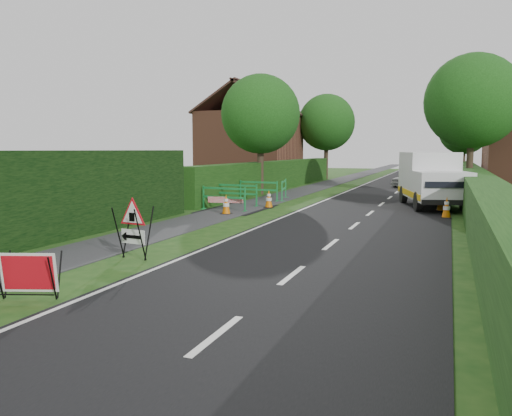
% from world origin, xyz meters
% --- Properties ---
extents(ground, '(120.00, 120.00, 0.00)m').
position_xyz_m(ground, '(0.00, 0.00, 0.00)').
color(ground, '#194213').
rests_on(ground, ground).
extents(road_surface, '(6.00, 90.00, 0.02)m').
position_xyz_m(road_surface, '(2.50, 35.00, 0.00)').
color(road_surface, black).
rests_on(road_surface, ground).
extents(footpath, '(2.00, 90.00, 0.02)m').
position_xyz_m(footpath, '(-3.00, 35.00, 0.01)').
color(footpath, '#2D2D30').
rests_on(footpath, ground).
extents(hedge_west_far, '(1.00, 24.00, 1.80)m').
position_xyz_m(hedge_west_far, '(-5.00, 22.00, 0.00)').
color(hedge_west_far, '#14380F').
rests_on(hedge_west_far, ground).
extents(hedge_east, '(1.20, 50.00, 1.50)m').
position_xyz_m(hedge_east, '(6.50, 16.00, 0.00)').
color(hedge_east, '#14380F').
rests_on(hedge_east, ground).
extents(house_west, '(7.50, 7.40, 7.88)m').
position_xyz_m(house_west, '(-10.00, 30.00, 2.90)').
color(house_west, brown).
rests_on(house_west, ground).
extents(tree_nw, '(4.40, 4.40, 6.70)m').
position_xyz_m(tree_nw, '(-4.60, 18.00, 4.48)').
color(tree_nw, '#2D2116').
rests_on(tree_nw, ground).
extents(tree_ne, '(5.20, 5.20, 7.79)m').
position_xyz_m(tree_ne, '(6.40, 22.00, 5.17)').
color(tree_ne, '#2D2116').
rests_on(tree_ne, ground).
extents(tree_fw, '(4.80, 4.80, 7.24)m').
position_xyz_m(tree_fw, '(-4.60, 34.00, 4.83)').
color(tree_fw, '#2D2116').
rests_on(tree_fw, ground).
extents(tree_fe, '(4.20, 4.20, 6.33)m').
position_xyz_m(tree_fe, '(6.40, 38.00, 4.22)').
color(tree_fe, '#2D2116').
rests_on(tree_fe, ground).
extents(red_rect_sign, '(1.07, 0.84, 0.80)m').
position_xyz_m(red_rect_sign, '(-1.15, -2.15, 0.46)').
color(red_rect_sign, black).
rests_on(red_rect_sign, ground).
extents(triangle_sign, '(0.92, 0.92, 1.21)m').
position_xyz_m(triangle_sign, '(-1.36, 1.08, 0.84)').
color(triangle_sign, black).
rests_on(triangle_sign, ground).
extents(works_van, '(3.31, 5.61, 2.41)m').
position_xyz_m(works_van, '(4.65, 14.85, 1.28)').
color(works_van, silver).
rests_on(works_van, ground).
extents(traffic_cone_0, '(0.38, 0.38, 0.79)m').
position_xyz_m(traffic_cone_0, '(5.32, 11.22, 0.39)').
color(traffic_cone_0, black).
rests_on(traffic_cone_0, ground).
extents(traffic_cone_1, '(0.38, 0.38, 0.79)m').
position_xyz_m(traffic_cone_1, '(5.08, 13.43, 0.39)').
color(traffic_cone_1, black).
rests_on(traffic_cone_1, ground).
extents(traffic_cone_2, '(0.38, 0.38, 0.79)m').
position_xyz_m(traffic_cone_2, '(4.67, 16.57, 0.39)').
color(traffic_cone_2, black).
rests_on(traffic_cone_2, ground).
extents(traffic_cone_3, '(0.38, 0.38, 0.79)m').
position_xyz_m(traffic_cone_3, '(-2.73, 9.25, 0.39)').
color(traffic_cone_3, black).
rests_on(traffic_cone_3, ground).
extents(traffic_cone_4, '(0.38, 0.38, 0.79)m').
position_xyz_m(traffic_cone_4, '(-1.91, 11.91, 0.39)').
color(traffic_cone_4, black).
rests_on(traffic_cone_4, ground).
extents(ped_barrier_0, '(2.09, 0.56, 1.00)m').
position_xyz_m(ped_barrier_0, '(-3.35, 10.38, 0.63)').
color(ped_barrier_0, '#18863C').
rests_on(ped_barrier_0, ground).
extents(ped_barrier_1, '(2.09, 0.59, 1.00)m').
position_xyz_m(ped_barrier_1, '(-3.56, 12.24, 0.63)').
color(ped_barrier_1, '#18863C').
rests_on(ped_barrier_1, ground).
extents(ped_barrier_2, '(2.08, 0.50, 1.00)m').
position_xyz_m(ped_barrier_2, '(-3.41, 14.59, 0.63)').
color(ped_barrier_2, '#18863C').
rests_on(ped_barrier_2, ground).
extents(ped_barrier_3, '(0.79, 2.09, 1.00)m').
position_xyz_m(ped_barrier_3, '(-2.43, 15.63, 0.63)').
color(ped_barrier_3, '#18863C').
rests_on(ped_barrier_3, ground).
extents(redwhite_plank, '(1.48, 0.32, 0.25)m').
position_xyz_m(redwhite_plank, '(-3.27, 10.36, 0.00)').
color(redwhite_plank, red).
rests_on(redwhite_plank, ground).
extents(hatchback_car, '(2.68, 3.68, 1.16)m').
position_xyz_m(hatchback_car, '(2.95, 27.09, 0.58)').
color(hatchback_car, silver).
rests_on(hatchback_car, ground).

